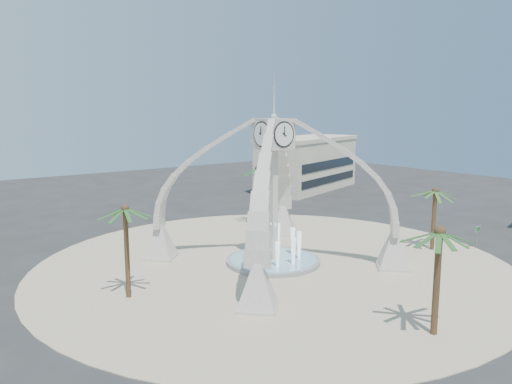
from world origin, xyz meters
TOP-DOWN VIEW (x-y plane):
  - ground at (0.00, 0.00)m, footprint 140.00×140.00m
  - plaza at (0.00, 0.00)m, footprint 40.00×40.00m
  - clock_tower at (-0.00, -0.00)m, footprint 17.94×17.94m
  - fountain at (0.00, 0.00)m, footprint 8.00×8.00m
  - building_ne at (30.00, 28.00)m, footprint 21.87×14.17m
  - palm_east at (14.59, -5.71)m, footprint 4.85×4.85m
  - palm_west at (-12.99, 0.03)m, footprint 4.17×4.17m
  - palm_north at (7.94, 12.61)m, footprint 5.27×5.27m
  - palm_south at (-1.12, -16.27)m, footprint 4.40×4.40m
  - street_sign at (18.38, -8.00)m, footprint 0.84×0.07m

SIDE VIEW (x-z plane):
  - ground at x=0.00m, z-range 0.00..0.00m
  - plaza at x=0.00m, z-range 0.00..0.06m
  - fountain at x=0.00m, z-range -1.52..2.10m
  - street_sign at x=18.38m, z-range 0.49..2.76m
  - building_ne at x=30.00m, z-range 0.01..8.61m
  - palm_east at x=14.59m, z-range 2.36..8.73m
  - palm_south at x=-1.12m, z-range 2.62..9.60m
  - palm_west at x=-12.99m, z-range 2.73..9.79m
  - palm_north at x=7.94m, z-range 2.74..9.95m
  - clock_tower at x=0.00m, z-range -1.66..14.64m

